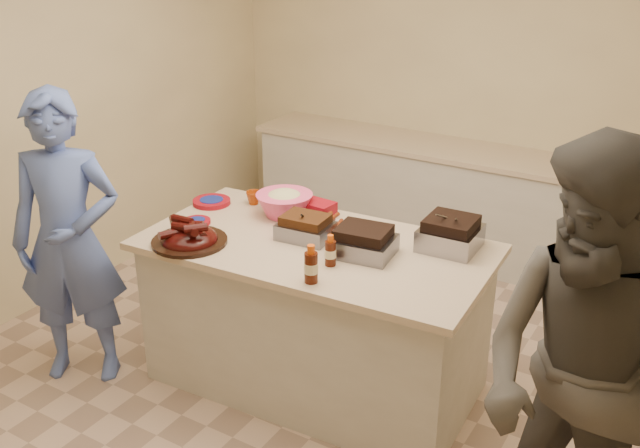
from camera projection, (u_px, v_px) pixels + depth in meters
The scene contains 19 objects.
room at pixel (319, 390), 4.21m from camera, with size 4.50×5.00×2.70m, color beige, non-canonical shape.
back_counter at pixel (461, 203), 5.76m from camera, with size 3.60×0.64×0.90m, color beige, non-canonical shape.
island at pixel (316, 381), 4.29m from camera, with size 1.92×1.01×0.91m, color beige, non-canonical shape.
rib_platter at pixel (190, 243), 3.94m from camera, with size 0.42×0.42×0.17m, color #3C0907, non-canonical shape.
pulled_pork_tray at pixel (306, 238), 4.00m from camera, with size 0.29×0.22×0.09m, color #47230F.
brisket_tray at pixel (363, 254), 3.81m from camera, with size 0.32×0.27×0.10m, color black.
roasting_pan at pixel (449, 248), 3.88m from camera, with size 0.30×0.30×0.12m, color gray.
coleslaw_bowl at pixel (285, 215), 4.31m from camera, with size 0.34×0.34×0.24m, color #F54D82, non-canonical shape.
sausage_plate at pixel (338, 231), 4.09m from camera, with size 0.28×0.28×0.05m, color silver.
mac_cheese_dish at pixel (456, 241), 3.96m from camera, with size 0.27×0.19×0.07m, color orange.
bbq_bottle_a at pixel (311, 282), 3.52m from camera, with size 0.07×0.07×0.20m, color #3B1206.
bbq_bottle_b at pixel (330, 265), 3.69m from camera, with size 0.06×0.06×0.17m, color #3B1206.
mustard_bottle at pixel (311, 234), 4.06m from camera, with size 0.05×0.05×0.13m, color gold.
sauce_bowl at pixel (323, 235), 4.04m from camera, with size 0.15×0.05×0.15m, color silver.
plate_stack_large at pixel (212, 204), 4.48m from camera, with size 0.24×0.24×0.03m, color maroon.
plate_stack_small at pixel (197, 223), 4.20m from camera, with size 0.16×0.16×0.02m, color maroon.
plastic_cup at pixel (254, 204), 4.48m from camera, with size 0.09×0.09×0.09m, color #993808.
basket_stack at pixel (318, 217), 4.29m from camera, with size 0.19×0.14×0.09m, color maroon.
guest_blue at pixel (88, 369), 4.40m from camera, with size 0.64×1.75×0.42m, color #5068B9.
Camera 1 is at (1.82, -2.97, 2.56)m, focal length 40.00 mm.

